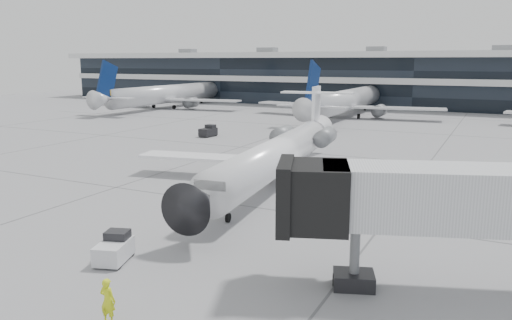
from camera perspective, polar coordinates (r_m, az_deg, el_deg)
The scene contains 9 objects.
ground at distance 33.54m, azimuth -2.83°, elevation -5.05°, with size 220.00×220.00×0.00m, color gray.
terminal at distance 111.28m, azimuth 18.41°, elevation 8.46°, with size 170.00×22.00×10.00m, color black.
bg_jet_left at distance 103.35m, azimuth -9.83°, elevation 5.91°, with size 32.00×40.00×9.60m, color silver, non-canonical shape.
bg_jet_center at distance 86.91m, azimuth 10.38°, elevation 4.89°, with size 32.00×40.00×9.60m, color silver, non-canonical shape.
regional_jet at distance 38.77m, azimuth 2.75°, elevation 0.79°, with size 24.09×30.07×6.94m.
ramp_worker at distance 19.59m, azimuth -16.58°, elevation -15.15°, with size 0.63×0.41×1.73m, color #D7EA18.
baggage_tug at distance 25.08m, azimuth -15.87°, elevation -9.74°, with size 1.88×2.45×1.37m.
traffic_cone at distance 42.41m, azimuth 1.85°, elevation -1.17°, with size 0.41×0.41×0.59m.
far_tug at distance 63.29m, azimuth -5.46°, elevation 3.29°, with size 1.57×2.42×1.47m.
Camera 1 is at (15.75, -28.07, 9.44)m, focal length 35.00 mm.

